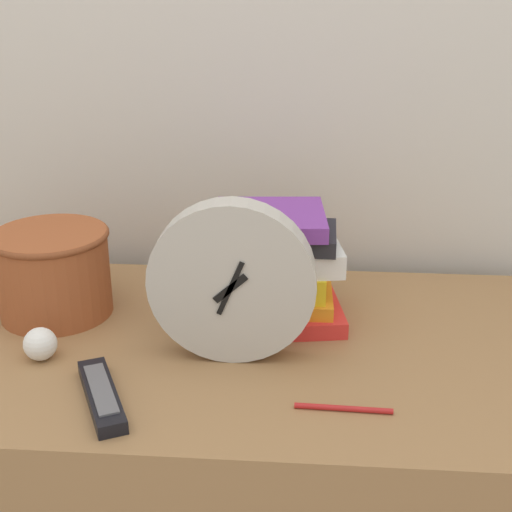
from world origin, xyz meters
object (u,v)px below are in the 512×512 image
Objects in this scene: basket at (53,270)px; pen at (343,408)px; crumpled_paper_ball at (40,344)px; tv_remote at (102,395)px; book_stack at (274,266)px; desk_clock at (232,282)px.

basket is 1.49× the size of pen.
pen is at bearing -12.79° from crumpled_paper_ball.
tv_remote is at bearing -40.82° from crumpled_paper_ball.
basket is at bearing 151.82° from pen.
book_stack is 1.89× the size of pen.
tv_remote is 0.17m from crumpled_paper_ball.
crumpled_paper_ball is (-0.35, -0.17, -0.07)m from book_stack.
desk_clock is at bearing 141.09° from pen.
desk_clock is 0.25m from tv_remote.
crumpled_paper_ball is at bearing -154.54° from book_stack.
desk_clock is 1.26× the size of basket.
basket is 0.17m from crumpled_paper_ball.
tv_remote is (-0.23, -0.28, -0.08)m from book_stack.
pen is (0.17, -0.13, -0.12)m from desk_clock.
crumpled_paper_ball reaches higher than tv_remote.
book_stack reaches higher than pen.
basket reaches higher than pen.
crumpled_paper_ball is (0.03, -0.16, -0.05)m from basket.
tv_remote is (-0.17, -0.14, -0.12)m from desk_clock.
tv_remote reaches higher than pen.
book_stack reaches higher than basket.
book_stack is at bearing 50.64° from tv_remote.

